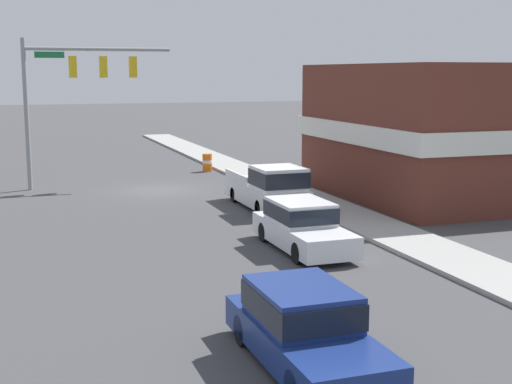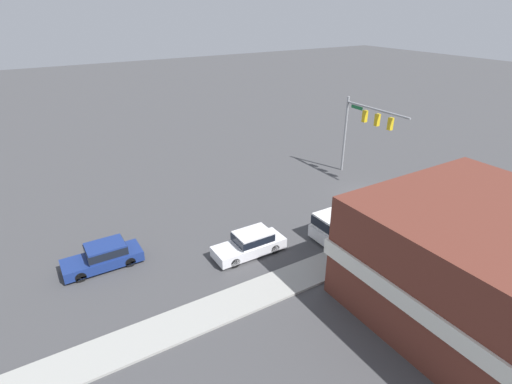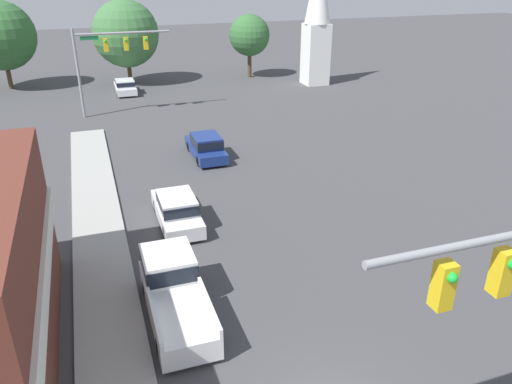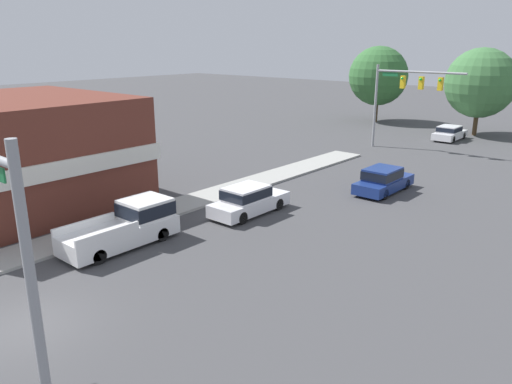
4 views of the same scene
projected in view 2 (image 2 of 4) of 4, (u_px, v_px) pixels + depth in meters
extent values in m
plane|color=#424244|center=(371.00, 197.00, 34.42)|extent=(200.00, 200.00, 0.00)
cube|color=#9E9E99|center=(427.00, 225.00, 29.99)|extent=(2.40, 60.00, 0.14)
cylinder|color=gray|center=(345.00, 135.00, 38.56)|extent=(0.22, 0.22, 7.34)
cylinder|color=gray|center=(377.00, 110.00, 34.47)|extent=(7.09, 0.18, 0.18)
cube|color=gold|center=(365.00, 116.00, 35.82)|extent=(0.36, 0.36, 1.05)
sphere|color=green|center=(367.00, 112.00, 35.78)|extent=(0.22, 0.22, 0.22)
cube|color=gold|center=(377.00, 120.00, 34.69)|extent=(0.36, 0.36, 1.05)
sphere|color=green|center=(379.00, 116.00, 34.65)|extent=(0.22, 0.22, 0.22)
cube|color=gold|center=(390.00, 124.00, 33.55)|extent=(0.36, 0.36, 1.05)
sphere|color=green|center=(393.00, 120.00, 33.51)|extent=(0.22, 0.22, 0.22)
cube|color=#196B38|center=(357.00, 107.00, 36.40)|extent=(1.40, 0.04, 0.30)
cylinder|color=black|center=(235.00, 263.00, 25.20)|extent=(0.22, 0.66, 0.66)
cylinder|color=black|center=(223.00, 250.00, 26.44)|extent=(0.22, 0.66, 0.66)
cylinder|color=black|center=(275.00, 249.00, 26.62)|extent=(0.22, 0.66, 0.66)
cylinder|color=black|center=(262.00, 238.00, 27.86)|extent=(0.22, 0.66, 0.66)
cube|color=silver|center=(249.00, 247.00, 26.44)|extent=(1.83, 4.87, 0.70)
cube|color=silver|center=(253.00, 237.00, 26.28)|extent=(1.68, 2.34, 0.72)
cube|color=black|center=(253.00, 237.00, 26.28)|extent=(1.70, 2.43, 0.50)
cylinder|color=black|center=(81.00, 277.00, 23.90)|extent=(0.22, 0.66, 0.66)
cylinder|color=black|center=(76.00, 263.00, 25.17)|extent=(0.22, 0.66, 0.66)
cylinder|color=black|center=(130.00, 262.00, 25.30)|extent=(0.22, 0.66, 0.66)
cylinder|color=black|center=(123.00, 249.00, 26.57)|extent=(0.22, 0.66, 0.66)
cube|color=navy|center=(103.00, 260.00, 25.16)|extent=(1.86, 4.79, 0.65)
cube|color=navy|center=(106.00, 249.00, 25.00)|extent=(1.71, 2.30, 0.74)
cube|color=black|center=(106.00, 249.00, 25.00)|extent=(1.73, 2.39, 0.52)
cylinder|color=black|center=(337.00, 241.00, 27.44)|extent=(0.22, 0.66, 0.66)
cylinder|color=black|center=(320.00, 230.00, 28.81)|extent=(0.22, 0.66, 0.66)
cylinder|color=black|center=(372.00, 228.00, 29.03)|extent=(0.22, 0.66, 0.66)
cylinder|color=black|center=(355.00, 218.00, 30.40)|extent=(0.22, 0.66, 0.66)
cube|color=white|center=(346.00, 226.00, 28.80)|extent=(1.99, 5.45, 0.85)
cube|color=white|center=(332.00, 221.00, 27.73)|extent=(1.89, 2.07, 0.91)
cube|color=black|center=(332.00, 221.00, 27.73)|extent=(1.91, 2.15, 0.64)
cube|color=white|center=(369.00, 220.00, 28.38)|extent=(0.12, 3.08, 0.35)
cube|color=white|center=(350.00, 209.00, 29.82)|extent=(0.12, 3.08, 0.35)
cylinder|color=orange|center=(454.00, 194.00, 33.88)|extent=(0.56, 0.56, 1.03)
cylinder|color=white|center=(454.00, 193.00, 33.85)|extent=(0.57, 0.57, 0.19)
cube|color=brown|center=(492.00, 269.00, 20.11)|extent=(11.86, 11.36, 6.08)
cube|color=silver|center=(492.00, 269.00, 20.11)|extent=(12.16, 11.66, 0.90)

